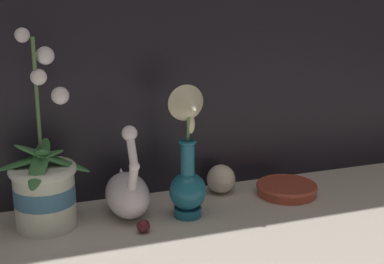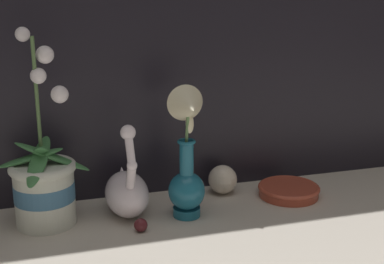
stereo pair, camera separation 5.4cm
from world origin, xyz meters
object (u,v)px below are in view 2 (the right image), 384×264
object	(u,v)px
swan_figurine	(127,190)
amber_dish	(289,190)
blue_vase	(188,160)
glass_sphere	(223,179)
orchid_potted_plant	(44,183)

from	to	relation	value
swan_figurine	amber_dish	size ratio (longest dim) A/B	1.46
blue_vase	glass_sphere	xyz separation A→B (m)	(0.13, 0.11, -0.10)
glass_sphere	orchid_potted_plant	bearing A→B (deg)	-172.82
swan_figurine	glass_sphere	distance (m)	0.26
orchid_potted_plant	amber_dish	xyz separation A→B (m)	(0.59, -0.01, -0.08)
swan_figurine	glass_sphere	world-z (taller)	swan_figurine
orchid_potted_plant	glass_sphere	size ratio (longest dim) A/B	5.87
swan_figurine	blue_vase	distance (m)	0.16
blue_vase	glass_sphere	world-z (taller)	blue_vase
orchid_potted_plant	blue_vase	size ratio (longest dim) A/B	1.42
orchid_potted_plant	swan_figurine	distance (m)	0.19
swan_figurine	orchid_potted_plant	bearing A→B (deg)	179.94
orchid_potted_plant	glass_sphere	xyz separation A→B (m)	(0.44, 0.05, -0.06)
swan_figurine	glass_sphere	size ratio (longest dim) A/B	3.07
orchid_potted_plant	glass_sphere	distance (m)	0.44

